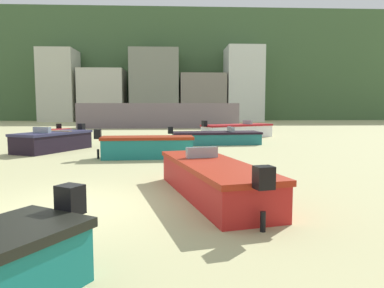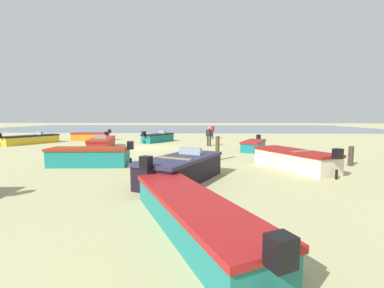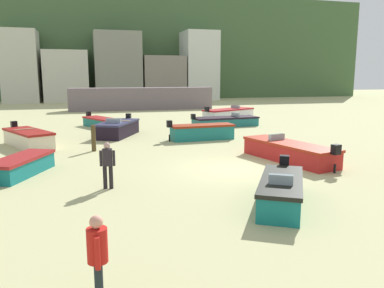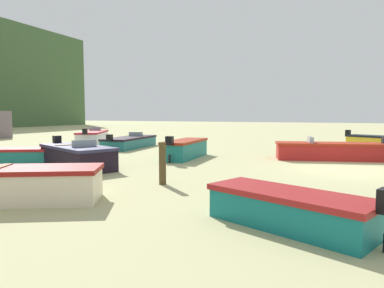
{
  "view_description": "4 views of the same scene",
  "coord_description": "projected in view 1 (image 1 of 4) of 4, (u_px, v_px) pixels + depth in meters",
  "views": [
    {
      "loc": [
        2.14,
        -7.92,
        2.19
      ],
      "look_at": [
        2.68,
        3.04,
        1.06
      ],
      "focal_mm": 34.18,
      "sensor_mm": 36.0,
      "label": 1
    },
    {
      "loc": [
        -4.66,
        19.85,
        2.45
      ],
      "look_at": [
        -4.01,
        5.04,
        0.86
      ],
      "focal_mm": 23.79,
      "sensor_mm": 36.0,
      "label": 2
    },
    {
      "loc": [
        -5.81,
        -14.62,
        3.82
      ],
      "look_at": [
        -0.83,
        3.31,
        0.54
      ],
      "focal_mm": 35.96,
      "sensor_mm": 36.0,
      "label": 3
    },
    {
      "loc": [
        -15.41,
        0.44,
        2.27
      ],
      "look_at": [
        2.47,
        7.82,
        0.6
      ],
      "focal_mm": 32.8,
      "sensor_mm": 36.0,
      "label": 4
    }
  ],
  "objects": [
    {
      "name": "boat_teal_8",
      "position": [
        216.0,
        138.0,
        21.26
      ],
      "size": [
        5.43,
        2.2,
        1.05
      ],
      "rotation": [
        0.0,
        0.0,
        4.81
      ],
      "color": "#1E6B6F",
      "rests_on": "ground"
    },
    {
      "name": "boat_red_1",
      "position": [
        213.0,
        179.0,
        8.87
      ],
      "size": [
        2.61,
        5.32,
        1.17
      ],
      "rotation": [
        0.0,
        0.0,
        0.24
      ],
      "color": "#B11E1D",
      "rests_on": "ground"
    },
    {
      "name": "townhouse_far_left",
      "position": [
        60.0,
        86.0,
        53.19
      ],
      "size": [
        4.95,
        5.47,
        10.38
      ],
      "primitive_type": "cube",
      "color": "beige",
      "rests_on": "ground"
    },
    {
      "name": "townhouse_centre_right",
      "position": [
        155.0,
        86.0,
        54.09
      ],
      "size": [
        7.02,
        5.94,
        10.46
      ],
      "primitive_type": "cube",
      "color": "gray",
      "rests_on": "ground"
    },
    {
      "name": "headland_hill",
      "position": [
        163.0,
        73.0,
        72.67
      ],
      "size": [
        90.0,
        32.0,
        17.51
      ],
      "primitive_type": "cube",
      "color": "#405E37",
      "rests_on": "ground"
    },
    {
      "name": "boat_black_2",
      "position": [
        53.0,
        141.0,
        18.07
      ],
      "size": [
        3.25,
        4.36,
        1.27
      ],
      "rotation": [
        0.0,
        0.0,
        2.7
      ],
      "color": "black",
      "rests_on": "ground"
    },
    {
      "name": "boat_teal_7",
      "position": [
        147.0,
        147.0,
        15.53
      ],
      "size": [
        4.19,
        1.48,
        1.25
      ],
      "rotation": [
        0.0,
        0.0,
        4.77
      ],
      "color": "#1A7773",
      "rests_on": "ground"
    },
    {
      "name": "townhouse_left",
      "position": [
        103.0,
        96.0,
        53.79
      ],
      "size": [
        6.35,
        5.78,
        7.58
      ],
      "primitive_type": "cube",
      "color": "beige",
      "rests_on": "ground"
    },
    {
      "name": "townhouse_right",
      "position": [
        202.0,
        98.0,
        54.52
      ],
      "size": [
        6.58,
        5.74,
        6.96
      ],
      "primitive_type": "cube",
      "color": "gray",
      "rests_on": "ground"
    },
    {
      "name": "ground_plane",
      "position": [
        77.0,
        207.0,
        7.99
      ],
      "size": [
        160.0,
        160.0,
        0.0
      ],
      "primitive_type": "plane",
      "color": "tan"
    },
    {
      "name": "harbor_pier",
      "position": [
        159.0,
        116.0,
        37.7
      ],
      "size": [
        16.34,
        2.4,
        2.53
      ],
      "primitive_type": "cube",
      "color": "slate",
      "rests_on": "ground"
    },
    {
      "name": "townhouse_far_right",
      "position": [
        243.0,
        85.0,
        55.06
      ],
      "size": [
        5.25,
        6.65,
        10.95
      ],
      "primitive_type": "cube",
      "color": "silver",
      "rests_on": "ground"
    },
    {
      "name": "boat_white_3",
      "position": [
        237.0,
        131.0,
        25.98
      ],
      "size": [
        5.43,
        3.84,
        1.25
      ],
      "rotation": [
        0.0,
        0.0,
        5.19
      ],
      "color": "white",
      "rests_on": "ground"
    },
    {
      "name": "boat_teal_10",
      "position": [
        66.0,
        136.0,
        22.23
      ],
      "size": [
        3.34,
        5.09,
        1.05
      ],
      "rotation": [
        0.0,
        0.0,
        3.6
      ],
      "color": "#1D746E",
      "rests_on": "ground"
    }
  ]
}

